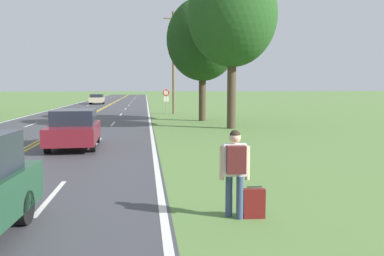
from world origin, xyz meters
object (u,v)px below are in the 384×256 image
(traffic_sign, at_px, (166,96))
(tree_behind_sign, at_px, (202,40))
(suitcase, at_px, (254,203))
(car_champagne_hatchback_mid_far, at_px, (97,99))
(car_maroon_sedan_mid_near, at_px, (74,128))
(tree_mid_treeline, at_px, (232,16))
(hitchhiker_person, at_px, (235,165))

(traffic_sign, xyz_separation_m, tree_behind_sign, (2.34, -5.23, 4.10))
(suitcase, height_order, tree_behind_sign, tree_behind_sign)
(tree_behind_sign, xyz_separation_m, car_champagne_hatchback_mid_far, (-10.82, 29.03, -5.05))
(tree_behind_sign, relative_size, car_champagne_hatchback_mid_far, 2.20)
(car_maroon_sedan_mid_near, bearing_deg, traffic_sign, 162.24)
(suitcase, bearing_deg, car_maroon_sedan_mid_near, 31.07)
(tree_behind_sign, height_order, tree_mid_treeline, tree_mid_treeline)
(hitchhiker_person, xyz_separation_m, car_champagne_hatchback_mid_far, (-8.37, 50.80, -0.28))
(hitchhiker_person, distance_m, traffic_sign, 27.01)
(hitchhiker_person, distance_m, suitcase, 0.84)
(tree_behind_sign, relative_size, tree_mid_treeline, 0.91)
(traffic_sign, relative_size, car_champagne_hatchback_mid_far, 0.57)
(hitchhiker_person, height_order, car_champagne_hatchback_mid_far, hitchhiker_person)
(tree_behind_sign, bearing_deg, hitchhiker_person, -96.44)
(traffic_sign, height_order, tree_behind_sign, tree_behind_sign)
(car_maroon_sedan_mid_near, height_order, car_champagne_hatchback_mid_far, car_maroon_sedan_mid_near)
(car_maroon_sedan_mid_near, relative_size, car_champagne_hatchback_mid_far, 1.07)
(car_maroon_sedan_mid_near, bearing_deg, hitchhiker_person, 22.75)
(traffic_sign, distance_m, car_champagne_hatchback_mid_far, 25.28)
(hitchhiker_person, relative_size, traffic_sign, 0.74)
(suitcase, relative_size, traffic_sign, 0.27)
(traffic_sign, relative_size, tree_behind_sign, 0.26)
(hitchhiker_person, bearing_deg, suitcase, -91.03)
(traffic_sign, distance_m, car_maroon_sedan_mid_near, 18.08)
(hitchhiker_person, bearing_deg, car_maroon_sedan_mid_near, 29.35)
(traffic_sign, relative_size, tree_mid_treeline, 0.24)
(tree_behind_sign, bearing_deg, tree_mid_treeline, -80.14)
(tree_mid_treeline, xyz_separation_m, car_champagne_hatchback_mid_far, (-11.78, 34.55, -5.82))
(traffic_sign, bearing_deg, tree_mid_treeline, -72.97)
(tree_behind_sign, height_order, car_champagne_hatchback_mid_far, tree_behind_sign)
(car_maroon_sedan_mid_near, bearing_deg, car_champagne_hatchback_mid_far, -177.46)
(tree_mid_treeline, bearing_deg, car_champagne_hatchback_mid_far, 108.83)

